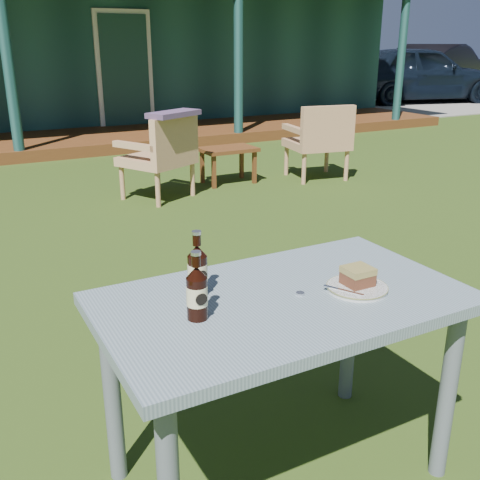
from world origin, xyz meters
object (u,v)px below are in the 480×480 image
armchair_right (320,138)px  cafe_table (283,324)px  side_table (228,153)px  car_near (418,74)px  plate (357,288)px  cola_bottle_near (198,270)px  cake_slice (358,276)px  armchair_left (163,153)px  car_far (439,70)px  cola_bottle_far (197,292)px

armchair_right → cafe_table: bearing=-127.5°
armchair_right → side_table: (-1.00, 0.33, -0.14)m
car_near → plate: 13.93m
cola_bottle_near → car_near: bearing=42.3°
car_near → cake_slice: bearing=148.4°
armchair_right → side_table: armchair_right is taller
armchair_left → cake_slice: bearing=-101.2°
car_far → cake_slice: 16.28m
cola_bottle_far → cake_slice: bearing=-5.6°
armchair_left → side_table: 0.93m
plate → cola_bottle_far: cola_bottle_far is taller
cola_bottle_far → side_table: size_ratio=0.36×
car_far → armchair_right: 11.80m
cafe_table → cola_bottle_far: 0.36m
plate → cake_slice: bearing=51.4°
cafe_table → cola_bottle_far: size_ratio=5.60×
car_far → armchair_left: size_ratio=5.26×
cake_slice → cola_bottle_far: size_ratio=0.43×
cola_bottle_near → side_table: bearing=61.7°
car_far → cafe_table: bearing=112.6°
plate → armchair_left: 3.97m
cafe_table → side_table: cafe_table is taller
side_table → cola_bottle_far: bearing=-118.2°
armchair_right → car_near: bearing=38.8°
cake_slice → side_table: (1.64, 4.16, -0.42)m
car_near → cake_slice: size_ratio=45.94×
cola_bottle_far → armchair_left: 4.06m
cola_bottle_near → cola_bottle_far: size_ratio=1.02×
cafe_table → car_near: bearing=43.4°
cola_bottle_far → car_far: bearing=40.9°
cola_bottle_far → armchair_right: size_ratio=0.25×
cola_bottle_near → cafe_table: bearing=-30.8°
car_far → armchair_left: (-11.27, -7.08, -0.25)m
cafe_table → cola_bottle_near: bearing=149.2°
cafe_table → cola_bottle_near: cola_bottle_near is taller
side_table → plate: bearing=-111.6°
car_near → cola_bottle_near: size_ratio=19.30×
cake_slice → armchair_right: size_ratio=0.11×
cake_slice → armchair_right: armchair_right is taller
cake_slice → cola_bottle_far: (-0.56, 0.06, 0.04)m
cake_slice → armchair_right: bearing=55.4°
car_far → plate: (-12.05, -10.97, 0.01)m
cake_slice → cola_bottle_near: 0.53m
side_table → car_far: bearing=33.2°
cola_bottle_near → cola_bottle_far: (-0.07, -0.15, -0.00)m
side_table → cake_slice: bearing=-111.5°
plate → armchair_left: (0.78, 3.89, -0.26)m
armchair_left → side_table: size_ratio=1.39×
cafe_table → plate: size_ratio=5.88×
car_far → side_table: bearing=104.2°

